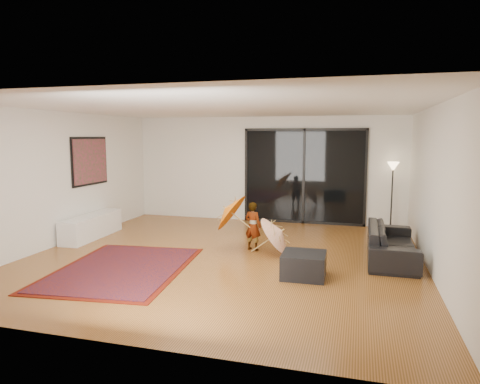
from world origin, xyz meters
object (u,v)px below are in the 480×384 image
at_px(ottoman, 304,265).
at_px(child, 253,226).
at_px(media_console, 92,226).
at_px(sofa, 392,243).

relative_size(ottoman, child, 0.71).
distance_m(ottoman, child, 1.80).
distance_m(media_console, ottoman, 5.01).
bearing_deg(sofa, ottoman, 135.77).
relative_size(media_console, ottoman, 2.67).
xyz_separation_m(media_console, ottoman, (4.81, -1.40, -0.06)).
relative_size(media_console, sofa, 0.86).
bearing_deg(media_console, ottoman, -18.62).
height_order(sofa, child, child).
bearing_deg(media_console, child, -3.22).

